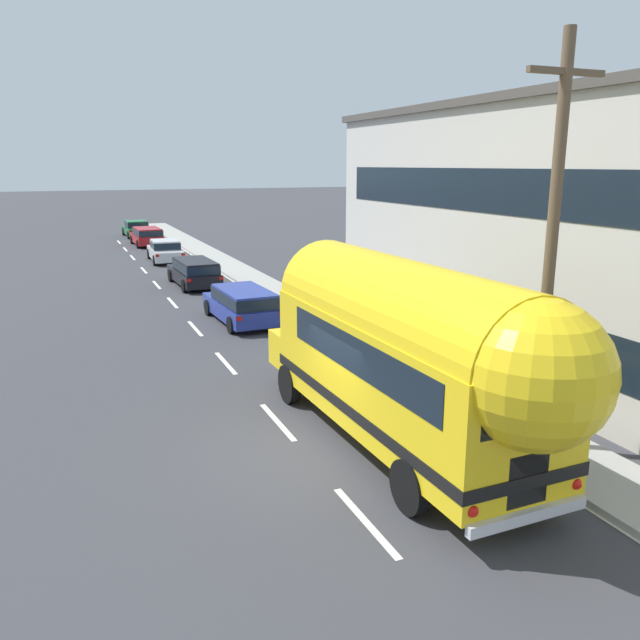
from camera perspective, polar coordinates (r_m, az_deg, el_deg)
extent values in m
plane|color=#38383D|center=(13.89, -1.40, -11.80)|extent=(300.00, 300.00, 0.00)
cube|color=silver|center=(11.53, 4.09, -17.57)|extent=(0.14, 2.40, 0.01)
cube|color=silver|center=(15.44, -3.85, -9.09)|extent=(0.14, 2.40, 0.01)
cube|color=silver|center=(19.96, -8.47, -3.83)|extent=(0.14, 2.40, 0.01)
cube|color=silver|center=(24.31, -11.16, -0.74)|extent=(0.14, 2.40, 0.01)
cube|color=silver|center=(29.06, -13.12, 1.53)|extent=(0.14, 2.40, 0.01)
cube|color=silver|center=(33.58, -14.46, 3.08)|extent=(0.14, 2.40, 0.01)
cube|color=silver|center=(38.46, -15.55, 4.33)|extent=(0.14, 2.40, 0.01)
cube|color=silver|center=(43.95, -16.48, 5.40)|extent=(0.14, 2.40, 0.01)
cube|color=silver|center=(48.46, -17.09, 6.10)|extent=(0.14, 2.40, 0.01)
cube|color=silver|center=(53.12, -17.61, 6.69)|extent=(0.14, 2.40, 0.01)
cube|color=silver|center=(25.84, -2.94, 0.37)|extent=(0.12, 80.00, 0.01)
cube|color=#9E9B93|center=(24.36, 0.84, -0.27)|extent=(1.98, 90.00, 0.15)
cube|color=black|center=(18.08, 15.88, -0.17)|extent=(0.08, 18.23, 1.20)
cube|color=black|center=(17.59, 16.64, 10.96)|extent=(0.08, 18.23, 1.20)
cylinder|color=brown|center=(13.61, 20.01, 5.58)|extent=(0.24, 0.24, 8.50)
cube|color=brown|center=(13.60, 21.27, 20.09)|extent=(1.80, 0.12, 0.12)
cube|color=yellow|center=(13.52, 7.28, -4.64)|extent=(2.69, 7.92, 2.30)
cylinder|color=yellow|center=(13.20, 7.43, 0.10)|extent=(2.64, 7.82, 2.45)
sphere|color=yellow|center=(10.22, 18.77, -4.63)|extent=(2.40, 2.40, 2.40)
cube|color=yellow|center=(17.61, -0.47, -2.44)|extent=(2.29, 1.35, 0.95)
cube|color=black|center=(13.74, 7.20, -7.21)|extent=(2.73, 7.96, 0.24)
cube|color=black|center=(13.10, 8.04, -2.53)|extent=(2.68, 6.12, 0.76)
cube|color=black|center=(10.38, 18.59, -7.27)|extent=(2.00, 0.13, 0.84)
cube|color=black|center=(10.87, 18.11, -13.45)|extent=(0.80, 0.08, 0.90)
cube|color=silver|center=(11.09, 18.19, -16.39)|extent=(2.34, 0.20, 0.20)
sphere|color=red|center=(10.39, 13.51, -16.34)|extent=(0.20, 0.20, 0.20)
sphere|color=red|center=(11.67, 21.99, -13.48)|extent=(0.20, 0.20, 0.20)
cube|color=black|center=(16.75, 0.33, 1.39)|extent=(2.14, 0.15, 0.96)
cube|color=silver|center=(18.26, -1.33, -2.26)|extent=(0.90, 0.12, 0.56)
cylinder|color=black|center=(16.44, -2.77, -5.76)|extent=(0.28, 1.01, 1.00)
cylinder|color=black|center=(17.37, 4.47, -4.70)|extent=(0.28, 1.01, 1.00)
cylinder|color=black|center=(11.62, 8.08, -14.60)|extent=(0.28, 1.01, 1.00)
cylinder|color=black|center=(12.90, 17.15, -12.10)|extent=(0.28, 1.01, 1.00)
cube|color=navy|center=(24.98, -7.11, 1.02)|extent=(2.04, 4.66, 0.60)
cube|color=navy|center=(24.41, -6.81, 2.12)|extent=(1.79, 3.40, 0.55)
cube|color=black|center=(24.42, -6.80, 2.05)|extent=(1.85, 3.44, 0.43)
cube|color=red|center=(22.56, -7.28, 0.10)|extent=(0.20, 0.05, 0.14)
cube|color=red|center=(23.08, -3.46, 0.50)|extent=(0.20, 0.05, 0.14)
cylinder|color=black|center=(26.28, -10.00, 1.11)|extent=(0.23, 0.65, 0.64)
cylinder|color=black|center=(26.77, -6.33, 1.47)|extent=(0.23, 0.65, 0.64)
cylinder|color=black|center=(23.29, -7.97, -0.45)|extent=(0.23, 0.65, 0.64)
cylinder|color=black|center=(23.84, -3.89, -0.01)|extent=(0.23, 0.65, 0.64)
cube|color=black|center=(32.87, -11.27, 3.94)|extent=(1.92, 4.70, 0.60)
cube|color=black|center=(32.32, -11.13, 4.82)|extent=(1.69, 3.44, 0.55)
cube|color=black|center=(32.33, -11.12, 4.77)|extent=(1.75, 3.49, 0.43)
cube|color=red|center=(30.43, -11.69, 3.49)|extent=(0.20, 0.05, 0.14)
cube|color=red|center=(30.80, -8.89, 3.73)|extent=(0.20, 0.05, 0.14)
cylinder|color=black|center=(34.30, -13.26, 3.91)|extent=(0.22, 0.65, 0.64)
cylinder|color=black|center=(34.66, -10.51, 4.14)|extent=(0.22, 0.65, 0.64)
cylinder|color=black|center=(31.17, -12.09, 3.00)|extent=(0.22, 0.65, 0.64)
cylinder|color=black|center=(31.56, -9.07, 3.26)|extent=(0.22, 0.65, 0.64)
cube|color=silver|center=(41.61, -13.72, 5.85)|extent=(1.89, 4.55, 0.60)
cube|color=silver|center=(41.41, -13.75, 6.61)|extent=(1.63, 2.19, 0.55)
cube|color=black|center=(41.42, -13.74, 6.57)|extent=(1.69, 2.23, 0.43)
cube|color=red|center=(39.27, -14.41, 5.62)|extent=(0.20, 0.05, 0.14)
cube|color=red|center=(39.47, -12.19, 5.78)|extent=(0.20, 0.05, 0.14)
cylinder|color=black|center=(43.07, -15.11, 5.75)|extent=(0.22, 0.64, 0.64)
cylinder|color=black|center=(43.27, -12.87, 5.92)|extent=(0.22, 0.64, 0.64)
cylinder|color=black|center=(40.01, -14.62, 5.20)|extent=(0.22, 0.64, 0.64)
cylinder|color=black|center=(40.23, -12.21, 5.38)|extent=(0.22, 0.64, 0.64)
cube|color=#A5191E|center=(50.29, -15.29, 7.07)|extent=(2.03, 4.51, 0.60)
cube|color=#A5191E|center=(49.76, -15.24, 7.67)|extent=(1.79, 3.25, 0.55)
cube|color=black|center=(49.77, -15.24, 7.64)|extent=(1.86, 3.29, 0.43)
cube|color=red|center=(47.95, -15.84, 6.94)|extent=(0.20, 0.05, 0.14)
cube|color=red|center=(48.22, -13.89, 7.10)|extent=(0.20, 0.05, 0.14)
cylinder|color=black|center=(51.68, -16.55, 6.93)|extent=(0.22, 0.65, 0.64)
cylinder|color=black|center=(51.95, -14.56, 7.09)|extent=(0.22, 0.65, 0.64)
cylinder|color=black|center=(48.68, -16.04, 6.58)|extent=(0.22, 0.65, 0.64)
cylinder|color=black|center=(48.97, -13.93, 6.75)|extent=(0.22, 0.65, 0.64)
cube|color=#196633|center=(56.67, -16.16, 7.72)|extent=(1.97, 4.56, 0.60)
cube|color=#196633|center=(56.50, -16.18, 8.29)|extent=(1.69, 2.20, 0.55)
cube|color=black|center=(56.50, -16.18, 8.26)|extent=(1.75, 2.24, 0.43)
cube|color=red|center=(54.32, -16.65, 7.64)|extent=(0.20, 0.05, 0.14)
cube|color=red|center=(54.55, -14.99, 7.77)|extent=(0.20, 0.05, 0.14)
cylinder|color=black|center=(58.10, -17.23, 7.59)|extent=(0.22, 0.65, 0.64)
cylinder|color=black|center=(58.34, -15.53, 7.73)|extent=(0.22, 0.65, 0.64)
cylinder|color=black|center=(55.05, -16.81, 7.30)|extent=(0.22, 0.65, 0.64)
cylinder|color=black|center=(55.30, -15.01, 7.45)|extent=(0.22, 0.65, 0.64)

